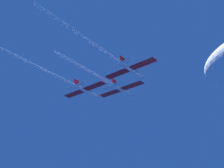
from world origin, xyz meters
TOP-DOWN VIEW (x-y plane):
  - jet_lead at (-0.29, -10.34)m, footprint 19.98×43.58m
  - jet_left_wing at (-10.91, -22.70)m, footprint 19.98×50.02m
  - jet_right_wing at (11.63, -23.28)m, footprint 19.98×49.26m

SIDE VIEW (x-z plane):
  - jet_left_wing at x=-10.91m, z-range -1.45..1.86m
  - jet_lead at x=-0.29m, z-range -0.84..2.46m
  - jet_right_wing at x=11.63m, z-range -0.74..2.57m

